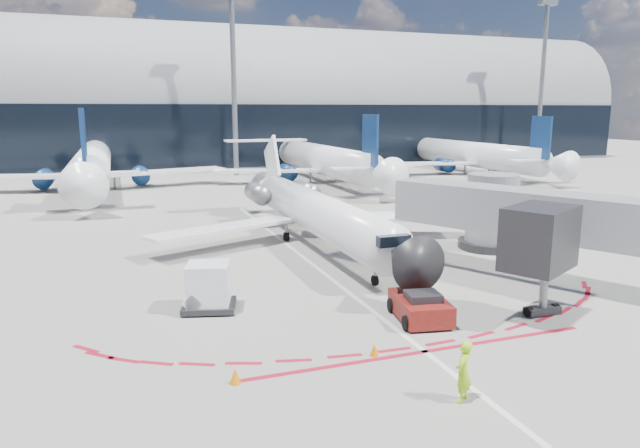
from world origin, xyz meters
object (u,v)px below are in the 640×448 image
object	(u,v)px
pushback_tug	(420,307)
ramp_worker	(463,372)
uld_container	(209,287)
regional_jet	(312,210)

from	to	relation	value
pushback_tug	ramp_worker	xyz separation A→B (m)	(-2.24, -6.55, 0.41)
ramp_worker	uld_container	world-z (taller)	uld_container
regional_jet	uld_container	xyz separation A→B (m)	(-8.50, -10.70, -1.20)
ramp_worker	regional_jet	bearing A→B (deg)	-135.14
pushback_tug	uld_container	xyz separation A→B (m)	(-8.27, 4.19, 0.49)
pushback_tug	ramp_worker	world-z (taller)	ramp_worker
regional_jet	ramp_worker	bearing A→B (deg)	-96.57
ramp_worker	uld_container	bearing A→B (deg)	-99.24
pushback_tug	uld_container	size ratio (longest dim) A/B	1.87
pushback_tug	uld_container	distance (m)	9.29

